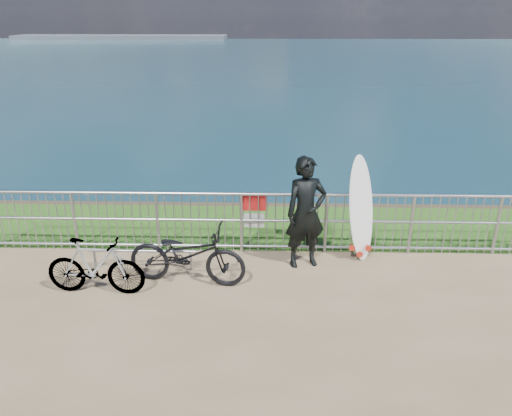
{
  "coord_description": "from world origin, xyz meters",
  "views": [
    {
      "loc": [
        -0.02,
        -6.54,
        4.07
      ],
      "look_at": [
        -0.23,
        1.2,
        1.0
      ],
      "focal_mm": 35.0,
      "sensor_mm": 36.0,
      "label": 1
    }
  ],
  "objects_px": {
    "surfer": "(306,213)",
    "bicycle_far": "(95,266)",
    "bicycle_near": "(187,254)",
    "surfboard": "(361,212)"
  },
  "relations": [
    {
      "from": "bicycle_far",
      "to": "surfer",
      "type": "bearing_deg",
      "value": -69.25
    },
    {
      "from": "surfer",
      "to": "bicycle_far",
      "type": "distance_m",
      "value": 3.44
    },
    {
      "from": "surfer",
      "to": "bicycle_near",
      "type": "relative_size",
      "value": 1.01
    },
    {
      "from": "bicycle_near",
      "to": "bicycle_far",
      "type": "xyz_separation_m",
      "value": [
        -1.34,
        -0.36,
        -0.04
      ]
    },
    {
      "from": "surfer",
      "to": "bicycle_far",
      "type": "xyz_separation_m",
      "value": [
        -3.24,
        -1.03,
        -0.5
      ]
    },
    {
      "from": "surfer",
      "to": "bicycle_near",
      "type": "xyz_separation_m",
      "value": [
        -1.9,
        -0.67,
        -0.46
      ]
    },
    {
      "from": "surfer",
      "to": "bicycle_near",
      "type": "distance_m",
      "value": 2.06
    },
    {
      "from": "surfer",
      "to": "bicycle_far",
      "type": "relative_size",
      "value": 1.25
    },
    {
      "from": "surfer",
      "to": "surfboard",
      "type": "bearing_deg",
      "value": 1.37
    },
    {
      "from": "surfboard",
      "to": "bicycle_near",
      "type": "distance_m",
      "value": 3.05
    }
  ]
}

